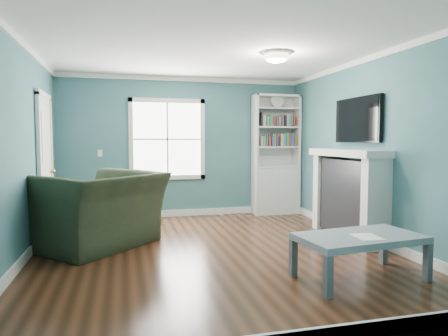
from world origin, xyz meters
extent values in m
plane|color=black|center=(0.00, 0.00, 0.00)|extent=(5.00, 5.00, 0.00)
plane|color=#306668|center=(0.00, 2.50, 1.30)|extent=(4.50, 0.00, 4.50)
plane|color=#306668|center=(0.00, -2.50, 1.30)|extent=(4.50, 0.00, 4.50)
plane|color=#306668|center=(-2.25, 0.00, 1.30)|extent=(0.00, 5.00, 5.00)
plane|color=#306668|center=(2.25, 0.00, 1.30)|extent=(0.00, 5.00, 5.00)
plane|color=white|center=(0.00, 0.00, 2.60)|extent=(5.00, 5.00, 0.00)
cube|color=white|center=(0.00, 2.48, 0.06)|extent=(4.50, 0.03, 0.12)
cube|color=white|center=(-2.23, 0.00, 0.06)|extent=(0.03, 5.00, 0.12)
cube|color=white|center=(2.23, 0.00, 0.06)|extent=(0.03, 5.00, 0.12)
cube|color=white|center=(0.00, 2.48, 2.56)|extent=(4.50, 0.04, 0.08)
cube|color=white|center=(-2.23, 0.00, 2.56)|extent=(0.04, 5.00, 0.08)
cube|color=white|center=(2.23, 0.00, 2.56)|extent=(0.04, 5.00, 0.08)
cube|color=white|center=(-0.30, 2.50, 1.45)|extent=(1.24, 0.01, 1.34)
cube|color=white|center=(-0.96, 2.48, 1.45)|extent=(0.08, 0.06, 1.50)
cube|color=white|center=(0.36, 2.48, 1.45)|extent=(0.08, 0.06, 1.50)
cube|color=white|center=(-0.30, 2.48, 0.74)|extent=(1.40, 0.06, 0.08)
cube|color=white|center=(-0.30, 2.48, 2.16)|extent=(1.40, 0.06, 0.08)
cube|color=white|center=(-0.30, 2.48, 1.45)|extent=(1.24, 0.03, 0.03)
cube|color=white|center=(-0.30, 2.48, 1.45)|extent=(0.03, 0.03, 1.34)
cube|color=silver|center=(1.77, 2.30, 0.45)|extent=(0.90, 0.35, 0.90)
cube|color=silver|center=(1.34, 2.30, 1.60)|extent=(0.04, 0.35, 1.40)
cube|color=silver|center=(2.20, 2.30, 1.60)|extent=(0.04, 0.35, 1.40)
cube|color=silver|center=(1.77, 2.46, 1.60)|extent=(0.90, 0.02, 1.40)
cube|color=silver|center=(1.77, 2.30, 2.28)|extent=(0.90, 0.35, 0.04)
cube|color=silver|center=(1.77, 2.30, 0.92)|extent=(0.84, 0.33, 0.03)
cube|color=silver|center=(1.77, 2.30, 1.30)|extent=(0.84, 0.33, 0.03)
cube|color=silver|center=(1.77, 2.30, 1.68)|extent=(0.84, 0.33, 0.03)
cube|color=silver|center=(1.77, 2.30, 2.04)|extent=(0.84, 0.33, 0.03)
cube|color=tan|center=(1.77, 2.28, 1.43)|extent=(0.70, 0.25, 0.22)
cube|color=teal|center=(1.77, 2.28, 1.81)|extent=(0.70, 0.25, 0.22)
cylinder|color=beige|center=(1.77, 2.25, 2.19)|extent=(0.26, 0.06, 0.26)
cube|color=black|center=(2.09, 0.20, 0.60)|extent=(0.30, 1.20, 1.10)
cube|color=black|center=(2.07, 0.20, 0.40)|extent=(0.22, 0.65, 0.70)
cube|color=silver|center=(2.07, -0.47, 0.60)|extent=(0.36, 0.16, 1.20)
cube|color=silver|center=(2.07, 0.87, 0.60)|extent=(0.36, 0.16, 1.20)
cube|color=silver|center=(2.05, 0.20, 1.25)|extent=(0.44, 1.58, 0.10)
cube|color=black|center=(2.20, 0.20, 1.72)|extent=(0.06, 1.10, 0.65)
cube|color=silver|center=(-2.23, 1.40, 1.02)|extent=(0.04, 0.80, 2.05)
cube|color=white|center=(-2.22, 0.95, 1.02)|extent=(0.05, 0.08, 2.13)
cube|color=white|center=(-2.22, 1.85, 1.02)|extent=(0.05, 0.08, 2.13)
cube|color=white|center=(-2.22, 1.40, 2.09)|extent=(0.05, 0.98, 0.08)
sphere|color=#BF8C3F|center=(-2.17, 1.70, 0.95)|extent=(0.07, 0.07, 0.07)
ellipsoid|color=white|center=(0.90, 0.10, 2.54)|extent=(0.34, 0.34, 0.15)
cylinder|color=white|center=(0.90, 0.10, 2.58)|extent=(0.38, 0.38, 0.03)
cube|color=white|center=(-1.50, 2.48, 1.20)|extent=(0.08, 0.01, 0.12)
imported|color=black|center=(-1.45, 0.61, 0.67)|extent=(1.79, 1.78, 1.34)
cube|color=#454C53|center=(0.69, -1.74, 0.20)|extent=(0.08, 0.08, 0.39)
cube|color=#454C53|center=(1.88, -1.61, 0.20)|extent=(0.08, 0.08, 0.39)
cube|color=#454C53|center=(0.62, -1.13, 0.20)|extent=(0.08, 0.08, 0.39)
cube|color=#454C53|center=(1.81, -1.00, 0.20)|extent=(0.08, 0.08, 0.39)
cube|color=slate|center=(1.25, -1.37, 0.43)|extent=(1.33, 0.82, 0.07)
cube|color=white|center=(1.27, -1.48, 0.46)|extent=(0.27, 0.32, 0.00)
camera|label=1|loc=(-1.10, -4.95, 1.43)|focal=32.00mm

